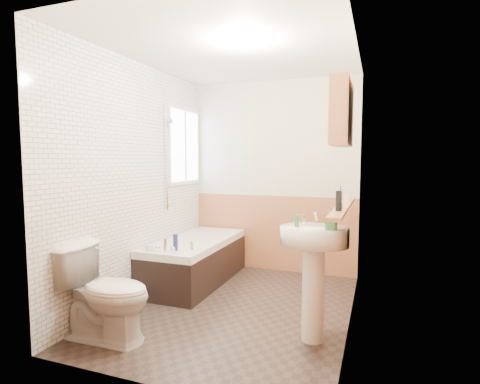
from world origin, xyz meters
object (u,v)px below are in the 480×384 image
Objects in this scene: bathtub at (196,259)px; sink at (314,260)px; toilet at (105,293)px; medicine_cabinet at (342,113)px; pine_shelf at (343,207)px.

sink is (1.57, -0.99, 0.40)m from bathtub.
bathtub is 1.97× the size of toilet.
medicine_cabinet is at bearing 42.00° from sink.
bathtub is at bearing 138.32° from sink.
medicine_cabinet is at bearing -121.67° from pine_shelf.
bathtub is 2.47m from medicine_cabinet.
bathtub is 1.48× the size of sink.
pine_shelf is at bearing -65.92° from toilet.
medicine_cabinet is (0.17, 0.22, 1.18)m from sink.
toilet is 1.35× the size of medicine_cabinet.
sink is at bearing -128.47° from medicine_cabinet.
sink reaches higher than bathtub.
toilet is at bearing -156.05° from medicine_cabinet.
bathtub is at bearing 156.16° from medicine_cabinet.
sink reaches higher than toilet.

